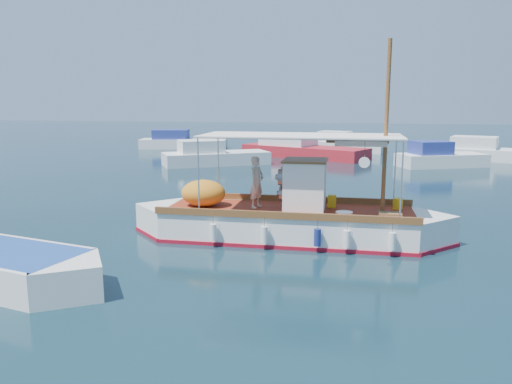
# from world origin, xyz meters

# --- Properties ---
(ground) EXTENTS (160.00, 160.00, 0.00)m
(ground) POSITION_xyz_m (0.00, 0.00, 0.00)
(ground) COLOR black
(ground) RESTS_ON ground
(fishing_caique) EXTENTS (9.64, 2.73, 5.88)m
(fishing_caique) POSITION_xyz_m (-0.07, 0.60, 0.51)
(fishing_caique) COLOR white
(fishing_caique) RESTS_ON ground
(bg_boat_nw) EXTENTS (6.97, 5.40, 1.80)m
(bg_boat_nw) POSITION_xyz_m (-6.90, 16.99, 0.49)
(bg_boat_nw) COLOR silver
(bg_boat_nw) RESTS_ON ground
(bg_boat_n) EXTENTS (9.61, 6.60, 1.80)m
(bg_boat_n) POSITION_xyz_m (-1.85, 22.62, 0.49)
(bg_boat_n) COLOR #AA1C25
(bg_boat_n) RESTS_ON ground
(bg_boat_ne) EXTENTS (5.78, 4.06, 1.80)m
(bg_boat_ne) POSITION_xyz_m (7.17, 18.73, 0.49)
(bg_boat_ne) COLOR silver
(bg_boat_ne) RESTS_ON ground
(bg_boat_e) EXTENTS (7.73, 4.86, 1.80)m
(bg_boat_e) POSITION_xyz_m (11.01, 22.93, 0.49)
(bg_boat_e) COLOR silver
(bg_boat_e) RESTS_ON ground
(bg_boat_far_w) EXTENTS (7.66, 3.54, 1.80)m
(bg_boat_far_w) POSITION_xyz_m (-12.68, 27.48, 0.49)
(bg_boat_far_w) COLOR silver
(bg_boat_far_w) RESTS_ON ground
(bg_boat_far_n) EXTENTS (6.56, 3.81, 1.80)m
(bg_boat_far_n) POSITION_xyz_m (1.16, 27.39, 0.49)
(bg_boat_far_n) COLOR silver
(bg_boat_far_n) RESTS_ON ground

